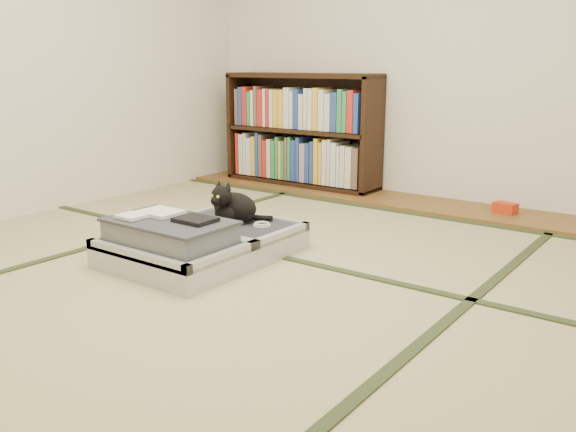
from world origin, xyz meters
The scene contains 9 objects.
floor centered at (0.00, 0.00, 0.00)m, with size 4.50×4.50×0.00m, color tan.
wood_strip centered at (0.00, 2.00, 0.01)m, with size 4.00×0.50×0.02m, color brown.
red_item centered at (0.64, 2.03, 0.06)m, with size 0.15×0.09×0.07m, color red.
tatami_borders centered at (0.00, 0.49, 0.00)m, with size 4.00×4.50×0.01m.
bookcase centered at (-1.08, 2.07, 0.45)m, with size 1.37×0.31×0.92m.
suitcase centered at (-0.36, 0.11, 0.10)m, with size 0.71×0.94×0.28m.
cat centered at (-0.38, 0.41, 0.23)m, with size 0.31×0.32×0.25m.
cable_coil centered at (-0.20, 0.44, 0.15)m, with size 0.10×0.10×0.02m.
hanger centered at (-0.68, 0.55, 0.01)m, with size 0.37×0.19×0.01m.
Camera 1 is at (1.82, -2.06, 1.00)m, focal length 38.00 mm.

